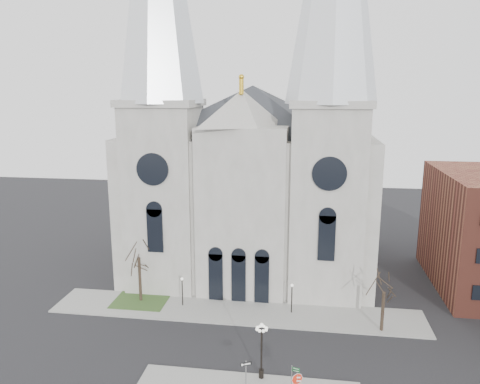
# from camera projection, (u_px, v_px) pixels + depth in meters

# --- Properties ---
(ground) EXTENTS (160.00, 160.00, 0.00)m
(ground) POSITION_uv_depth(u_px,v_px,m) (216.00, 371.00, 39.90)
(ground) COLOR black
(ground) RESTS_ON ground
(sidewalk_far) EXTENTS (40.00, 6.00, 0.14)m
(sidewalk_far) POSITION_uv_depth(u_px,v_px,m) (235.00, 311.00, 50.51)
(sidewalk_far) COLOR gray
(sidewalk_far) RESTS_ON ground
(grass_patch) EXTENTS (6.00, 5.00, 0.18)m
(grass_patch) POSITION_uv_depth(u_px,v_px,m) (141.00, 301.00, 53.00)
(grass_patch) COLOR #324C20
(grass_patch) RESTS_ON ground
(cathedral) EXTENTS (33.00, 26.66, 54.00)m
(cathedral) POSITION_uv_depth(u_px,v_px,m) (250.00, 131.00, 57.97)
(cathedral) COLOR gray
(cathedral) RESTS_ON ground
(tree_left) EXTENTS (3.20, 3.20, 7.50)m
(tree_left) POSITION_uv_depth(u_px,v_px,m) (139.00, 255.00, 51.81)
(tree_left) COLOR black
(tree_left) RESTS_ON ground
(tree_right) EXTENTS (3.20, 3.20, 6.00)m
(tree_right) POSITION_uv_depth(u_px,v_px,m) (384.00, 289.00, 45.54)
(tree_right) COLOR black
(tree_right) RESTS_ON ground
(ped_lamp_left) EXTENTS (0.32, 0.32, 3.26)m
(ped_lamp_left) POSITION_uv_depth(u_px,v_px,m) (182.00, 287.00, 51.33)
(ped_lamp_left) COLOR black
(ped_lamp_left) RESTS_ON sidewalk_far
(ped_lamp_right) EXTENTS (0.32, 0.32, 3.26)m
(ped_lamp_right) POSITION_uv_depth(u_px,v_px,m) (292.00, 293.00, 49.67)
(ped_lamp_right) COLOR black
(ped_lamp_right) RESTS_ON sidewalk_far
(stop_sign) EXTENTS (0.95, 0.15, 2.65)m
(stop_sign) POSITION_uv_depth(u_px,v_px,m) (297.00, 382.00, 35.15)
(stop_sign) COLOR slate
(stop_sign) RESTS_ON sidewalk_near
(globe_lamp) EXTENTS (1.40, 1.40, 4.93)m
(globe_lamp) POSITION_uv_depth(u_px,v_px,m) (262.00, 344.00, 38.16)
(globe_lamp) COLOR black
(globe_lamp) RESTS_ON sidewalk_near
(one_way_sign) EXTENTS (0.85, 0.42, 2.09)m
(one_way_sign) POSITION_uv_depth(u_px,v_px,m) (246.00, 368.00, 37.68)
(one_way_sign) COLOR slate
(one_way_sign) RESTS_ON sidewalk_near
(street_name_sign) EXTENTS (0.68, 0.23, 2.17)m
(street_name_sign) POSITION_uv_depth(u_px,v_px,m) (293.00, 376.00, 36.90)
(street_name_sign) COLOR slate
(street_name_sign) RESTS_ON sidewalk_near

